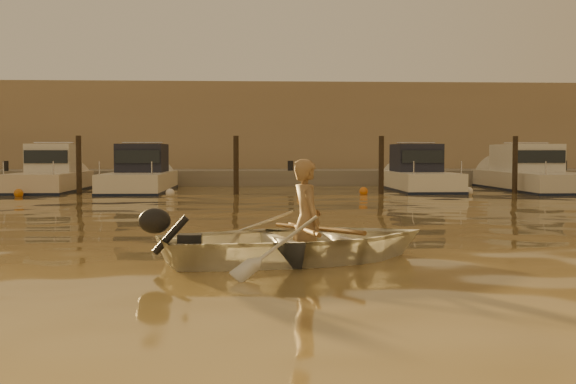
{
  "coord_description": "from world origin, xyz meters",
  "views": [
    {
      "loc": [
        0.31,
        -10.87,
        1.45
      ],
      "look_at": [
        0.95,
        1.66,
        0.75
      ],
      "focal_mm": 45.0,
      "sensor_mm": 36.0,
      "label": 1
    }
  ],
  "objects": [
    {
      "name": "person",
      "position": [
        1.05,
        -1.31,
        0.53
      ],
      "size": [
        0.55,
        0.69,
        1.65
      ],
      "primitive_type": "imported",
      "rotation": [
        0.0,
        0.0,
        1.86
      ],
      "color": "#99744C",
      "rests_on": "dinghy"
    },
    {
      "name": "fender_e",
      "position": [
        7.77,
        13.44,
        0.1
      ],
      "size": [
        0.3,
        0.3,
        0.3
      ],
      "primitive_type": "sphere",
      "color": "white",
      "rests_on": "ground_plane"
    },
    {
      "name": "waterfront_building",
      "position": [
        0.0,
        27.0,
        2.4
      ],
      "size": [
        46.0,
        7.0,
        4.8
      ],
      "primitive_type": "cube",
      "color": "#9E8466",
      "rests_on": "quay"
    },
    {
      "name": "quay",
      "position": [
        0.0,
        21.5,
        0.15
      ],
      "size": [
        52.0,
        4.0,
        1.0
      ],
      "primitive_type": "cube",
      "color": "gray",
      "rests_on": "ground_plane"
    },
    {
      "name": "fender_d",
      "position": [
        4.16,
        13.61,
        0.1
      ],
      "size": [
        0.3,
        0.3,
        0.3
      ],
      "primitive_type": "sphere",
      "color": "orange",
      "rests_on": "ground_plane"
    },
    {
      "name": "fender_b",
      "position": [
        -7.25,
        12.95,
        0.1
      ],
      "size": [
        0.3,
        0.3,
        0.3
      ],
      "primitive_type": "sphere",
      "color": "#C86F17",
      "rests_on": "ground_plane"
    },
    {
      "name": "outboard_motor",
      "position": [
        -0.49,
        -1.76,
        0.28
      ],
      "size": [
        0.98,
        0.64,
        0.7
      ],
      "primitive_type": null,
      "rotation": [
        0.0,
        0.0,
        0.29
      ],
      "color": "black",
      "rests_on": "dinghy"
    },
    {
      "name": "moored_boat_2",
      "position": [
        -3.79,
        16.0,
        0.62
      ],
      "size": [
        2.12,
        7.16,
        1.75
      ],
      "primitive_type": null,
      "color": "white",
      "rests_on": "ground_plane"
    },
    {
      "name": "fender_c",
      "position": [
        -2.35,
        12.93,
        0.1
      ],
      "size": [
        0.3,
        0.3,
        0.3
      ],
      "primitive_type": "sphere",
      "color": "white",
      "rests_on": "ground_plane"
    },
    {
      "name": "moored_boat_4",
      "position": [
        6.65,
        16.0,
        0.62
      ],
      "size": [
        2.06,
        6.41,
        1.75
      ],
      "primitive_type": null,
      "color": "white",
      "rests_on": "ground_plane"
    },
    {
      "name": "piling_1",
      "position": [
        -5.5,
        13.8,
        0.9
      ],
      "size": [
        0.18,
        0.18,
        2.2
      ],
      "primitive_type": "cylinder",
      "color": "#2D2319",
      "rests_on": "ground_plane"
    },
    {
      "name": "ground_plane",
      "position": [
        0.0,
        0.0,
        0.0
      ],
      "size": [
        160.0,
        160.0,
        0.0
      ],
      "primitive_type": "plane",
      "color": "olive",
      "rests_on": "ground"
    },
    {
      "name": "piling_3",
      "position": [
        4.8,
        13.8,
        0.9
      ],
      "size": [
        0.18,
        0.18,
        2.2
      ],
      "primitive_type": "cylinder",
      "color": "#2D2319",
      "rests_on": "ground_plane"
    },
    {
      "name": "moored_boat_5",
      "position": [
        11.02,
        16.0,
        0.62
      ],
      "size": [
        2.46,
        8.19,
        1.75
      ],
      "primitive_type": null,
      "color": "silver",
      "rests_on": "ground_plane"
    },
    {
      "name": "oar_port",
      "position": [
        1.19,
        -1.27,
        0.42
      ],
      "size": [
        1.05,
        1.88,
        0.13
      ],
      "primitive_type": "cylinder",
      "rotation": [
        1.54,
        0.0,
        0.5
      ],
      "color": "brown",
      "rests_on": "dinghy"
    },
    {
      "name": "piling_2",
      "position": [
        -0.2,
        13.8,
        0.9
      ],
      "size": [
        0.18,
        0.18,
        2.2
      ],
      "primitive_type": "cylinder",
      "color": "#2D2319",
      "rests_on": "ground_plane"
    },
    {
      "name": "dinghy",
      "position": [
        0.95,
        -1.34,
        0.26
      ],
      "size": [
        4.26,
        3.55,
        0.76
      ],
      "primitive_type": "imported",
      "rotation": [
        0.0,
        0.0,
        1.86
      ],
      "color": "silver",
      "rests_on": "ground_plane"
    },
    {
      "name": "oar_starboard",
      "position": [
        1.0,
        -1.32,
        0.42
      ],
      "size": [
        0.29,
        2.09,
        0.13
      ],
      "primitive_type": "cylinder",
      "rotation": [
        1.54,
        0.0,
        0.11
      ],
      "color": "brown",
      "rests_on": "dinghy"
    },
    {
      "name": "piling_4",
      "position": [
        9.5,
        13.8,
        0.9
      ],
      "size": [
        0.18,
        0.18,
        2.2
      ],
      "primitive_type": "cylinder",
      "color": "#2D2319",
      "rests_on": "ground_plane"
    },
    {
      "name": "moored_boat_1",
      "position": [
        -7.07,
        16.0,
        0.62
      ],
      "size": [
        2.04,
        6.14,
        1.75
      ],
      "primitive_type": null,
      "color": "beige",
      "rests_on": "ground_plane"
    }
  ]
}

